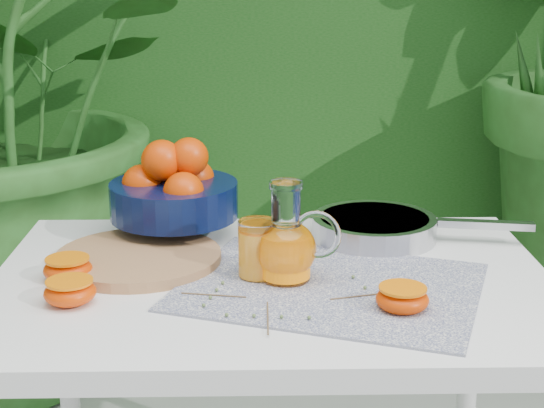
{
  "coord_description": "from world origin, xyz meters",
  "views": [
    {
      "loc": [
        -0.09,
        -1.31,
        1.29
      ],
      "look_at": [
        -0.06,
        0.09,
        0.88
      ],
      "focal_mm": 55.0,
      "sensor_mm": 36.0,
      "label": 1
    }
  ],
  "objects_px": {
    "white_table": "(272,319)",
    "cutting_board": "(138,258)",
    "juice_pitcher": "(287,246)",
    "fruit_bowl": "(173,192)",
    "saute_pan": "(376,227)"
  },
  "relations": [
    {
      "from": "cutting_board",
      "to": "juice_pitcher",
      "type": "distance_m",
      "value": 0.3
    },
    {
      "from": "cutting_board",
      "to": "saute_pan",
      "type": "xyz_separation_m",
      "value": [
        0.46,
        0.13,
        0.02
      ]
    },
    {
      "from": "fruit_bowl",
      "to": "white_table",
      "type": "bearing_deg",
      "value": -50.71
    },
    {
      "from": "fruit_bowl",
      "to": "saute_pan",
      "type": "bearing_deg",
      "value": -4.12
    },
    {
      "from": "white_table",
      "to": "cutting_board",
      "type": "distance_m",
      "value": 0.28
    },
    {
      "from": "white_table",
      "to": "cutting_board",
      "type": "relative_size",
      "value": 3.24
    },
    {
      "from": "white_table",
      "to": "juice_pitcher",
      "type": "height_order",
      "value": "juice_pitcher"
    },
    {
      "from": "juice_pitcher",
      "to": "white_table",
      "type": "bearing_deg",
      "value": 139.08
    },
    {
      "from": "white_table",
      "to": "saute_pan",
      "type": "relative_size",
      "value": 2.2
    },
    {
      "from": "cutting_board",
      "to": "fruit_bowl",
      "type": "bearing_deg",
      "value": 71.8
    },
    {
      "from": "juice_pitcher",
      "to": "saute_pan",
      "type": "height_order",
      "value": "juice_pitcher"
    },
    {
      "from": "juice_pitcher",
      "to": "cutting_board",
      "type": "bearing_deg",
      "value": 160.1
    },
    {
      "from": "white_table",
      "to": "juice_pitcher",
      "type": "relative_size",
      "value": 5.63
    },
    {
      "from": "fruit_bowl",
      "to": "saute_pan",
      "type": "xyz_separation_m",
      "value": [
        0.41,
        -0.03,
        -0.07
      ]
    },
    {
      "from": "cutting_board",
      "to": "juice_pitcher",
      "type": "height_order",
      "value": "juice_pitcher"
    }
  ]
}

